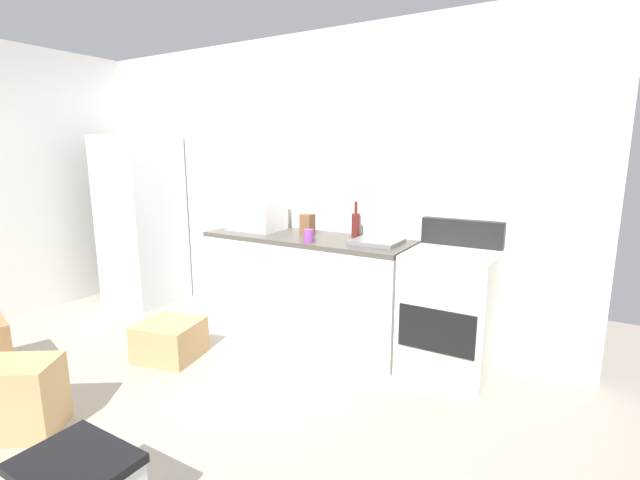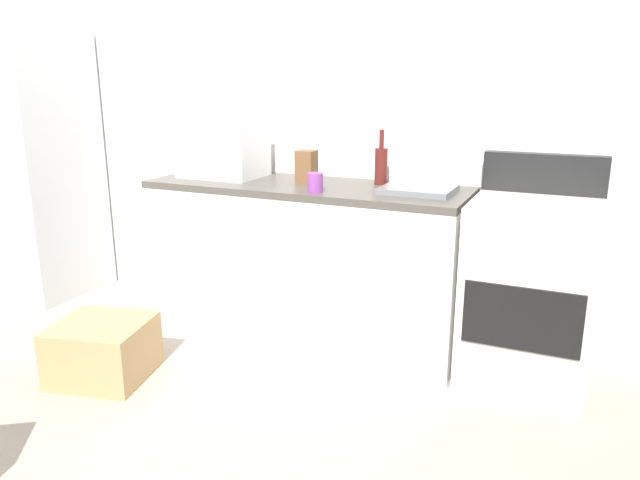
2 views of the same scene
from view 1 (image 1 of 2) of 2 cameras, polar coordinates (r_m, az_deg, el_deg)
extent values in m
plane|color=#9E9384|center=(3.40, -17.70, -17.44)|extent=(6.00, 6.00, 0.00)
cube|color=silver|center=(4.18, -2.65, 7.07)|extent=(5.00, 0.10, 2.60)
cube|color=white|center=(3.89, -1.69, -6.30)|extent=(1.80, 0.60, 0.86)
cube|color=#4C473F|center=(3.78, -1.72, 0.21)|extent=(1.80, 0.60, 0.04)
cube|color=silver|center=(5.14, -21.72, 2.36)|extent=(0.68, 0.66, 1.76)
cube|color=silver|center=(3.42, 16.03, -8.89)|extent=(0.60, 0.60, 0.90)
cube|color=black|center=(3.16, 14.53, -11.13)|extent=(0.52, 0.02, 0.30)
cube|color=black|center=(3.53, 17.61, 0.87)|extent=(0.60, 0.08, 0.20)
cube|color=white|center=(4.11, -8.08, 3.19)|extent=(0.46, 0.34, 0.27)
cube|color=slate|center=(3.49, 7.22, -0.20)|extent=(0.36, 0.32, 0.03)
cylinder|color=#591E19|center=(3.71, 4.56, 1.86)|extent=(0.07, 0.07, 0.20)
cylinder|color=#591E19|center=(3.69, 4.60, 4.16)|extent=(0.03, 0.03, 0.10)
cylinder|color=purple|center=(3.52, -1.46, 0.55)|extent=(0.08, 0.08, 0.10)
cube|color=brown|center=(3.80, -1.61, 1.96)|extent=(0.10, 0.10, 0.18)
cube|color=tan|center=(3.25, -34.77, -16.17)|extent=(0.61, 0.55, 0.43)
cube|color=tan|center=(3.80, -18.55, -11.92)|extent=(0.53, 0.51, 0.29)
cube|color=black|center=(2.26, -28.75, -23.65)|extent=(0.46, 0.36, 0.04)
camera|label=2|loc=(0.60, -42.97, -4.04)|focal=33.75mm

